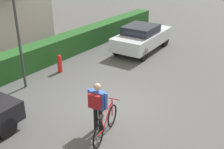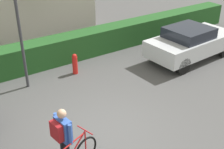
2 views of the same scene
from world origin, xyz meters
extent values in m
plane|color=#4B4B4B|center=(0.00, 0.00, 0.00)|extent=(60.00, 60.00, 0.00)
cube|color=#235422|center=(0.00, 4.91, 0.53)|extent=(21.24, 0.90, 1.06)
cylinder|color=black|center=(-3.28, 1.45, 0.31)|extent=(0.64, 0.21, 0.63)
cube|color=silver|center=(5.64, 2.09, 0.67)|extent=(4.04, 1.95, 0.66)
cube|color=#1E232D|center=(5.41, 2.08, 1.21)|extent=(1.80, 1.62, 0.42)
cylinder|color=black|center=(6.94, 2.94, 0.34)|extent=(0.68, 0.22, 0.67)
cylinder|color=black|center=(7.03, 1.39, 0.34)|extent=(0.68, 0.22, 0.67)
cylinder|color=black|center=(4.26, 2.80, 0.34)|extent=(0.68, 0.22, 0.67)
cylinder|color=black|center=(4.35, 1.24, 0.34)|extent=(0.68, 0.22, 0.67)
torus|color=black|center=(-1.02, -0.71, 0.36)|extent=(0.70, 0.23, 0.71)
torus|color=black|center=(-2.07, -1.00, 0.36)|extent=(0.70, 0.23, 0.71)
cylinder|color=#B21E1E|center=(-1.35, -0.80, 0.64)|extent=(0.68, 0.22, 0.62)
cylinder|color=#B21E1E|center=(-1.78, -0.92, 0.58)|extent=(0.27, 0.10, 0.49)
cylinder|color=#B21E1E|center=(-1.48, -0.84, 0.85)|extent=(0.84, 0.26, 0.13)
cylinder|color=#B21E1E|center=(-1.87, -0.94, 0.35)|extent=(0.41, 0.14, 0.05)
cylinder|color=#B21E1E|center=(-1.02, -0.71, 0.65)|extent=(0.04, 0.04, 0.58)
cube|color=black|center=(-1.90, -0.95, 0.85)|extent=(0.24, 0.15, 0.06)
cylinder|color=#B21E1E|center=(-1.02, -0.71, 0.96)|extent=(0.16, 0.49, 0.03)
cylinder|color=black|center=(-1.49, -0.44, 0.40)|extent=(0.13, 0.13, 0.79)
cylinder|color=black|center=(-1.46, -0.60, 0.40)|extent=(0.13, 0.13, 0.79)
cube|color=#3359B2|center=(-1.47, -0.52, 1.07)|extent=(0.26, 0.49, 0.56)
sphere|color=tan|center=(-1.47, -0.52, 1.49)|extent=(0.21, 0.21, 0.21)
cylinder|color=#3359B2|center=(-1.51, -0.24, 1.09)|extent=(0.09, 0.09, 0.53)
cylinder|color=#3359B2|center=(-1.43, -0.80, 1.09)|extent=(0.09, 0.09, 0.53)
cube|color=maroon|center=(-1.63, -0.54, 1.10)|extent=(0.21, 0.39, 0.43)
cylinder|color=#38383D|center=(-0.90, 3.66, 2.07)|extent=(0.10, 0.10, 4.15)
cylinder|color=red|center=(0.97, 3.61, 0.35)|extent=(0.20, 0.20, 0.70)
sphere|color=red|center=(0.97, 3.61, 0.72)|extent=(0.18, 0.18, 0.18)
camera|label=1|loc=(-6.91, -4.96, 5.08)|focal=44.49mm
camera|label=2|loc=(-3.59, -5.60, 5.32)|focal=47.66mm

